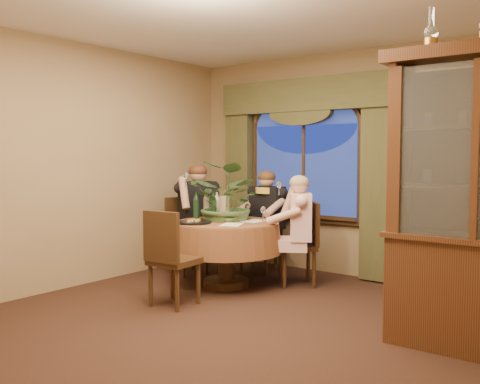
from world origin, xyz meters
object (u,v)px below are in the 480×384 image
Objects in this scene: wine_bottle_1 at (214,207)px; wine_bottle_3 at (218,205)px; oil_lamp_left at (431,29)px; chair_back at (188,236)px; person_back at (197,218)px; chair_front_left at (174,258)px; wine_bottle_4 at (206,204)px; person_pink at (301,232)px; wine_bottle_0 at (196,206)px; dining_table at (226,254)px; olive_bowl at (229,220)px; centerpiece_plant at (229,170)px; wine_bottle_2 at (217,206)px; chair_right at (297,244)px; chair_back_right at (259,235)px; stoneware_vase at (224,208)px; person_scarf at (267,221)px.

wine_bottle_3 is at bearing 113.75° from wine_bottle_1.
wine_bottle_1 is at bearing 170.89° from oil_lamp_left.
chair_back is 0.26m from person_back.
wine_bottle_4 is at bearing 110.00° from chair_front_left.
person_back reaches higher than wine_bottle_4.
wine_bottle_0 is at bearing 83.57° from person_pink.
dining_table is 1.34× the size of chair_back.
olive_bowl is 0.51× the size of wine_bottle_1.
chair_front_left is 0.68× the size of person_back.
oil_lamp_left is 2.81m from centerpiece_plant.
person_pink is 1.26m from wine_bottle_0.
person_pink is at bearing 32.76° from dining_table.
dining_table is 0.57m from wine_bottle_2.
dining_table is 3.26m from oil_lamp_left.
chair_back is 5.74× the size of olive_bowl.
chair_front_left is 2.91× the size of wine_bottle_2.
chair_back is 2.91× the size of wine_bottle_2.
chair_right is 1.00× the size of chair_back_right.
chair_front_left is 1.11m from stoneware_vase.
person_pink is at bearing 29.14° from wine_bottle_1.
centerpiece_plant is (-2.49, 0.59, -1.17)m from oil_lamp_left.
wine_bottle_2 is (-0.23, 0.06, 0.14)m from olive_bowl.
person_pink is 0.83m from olive_bowl.
stoneware_vase is 1.69× the size of olive_bowl.
chair_back_right is 0.94m from wine_bottle_2.
wine_bottle_2 is 1.00× the size of wine_bottle_4.
wine_bottle_0 is at bearing -149.58° from wine_bottle_2.
wine_bottle_1 is (0.65, -0.26, 0.44)m from chair_back.
oil_lamp_left reaches higher than wine_bottle_4.
chair_back is at bearing 168.72° from stoneware_vase.
centerpiece_plant is 5.90× the size of olive_bowl.
person_back is at bearing 155.52° from dining_table.
chair_right is at bearing 17.61° from person_pink.
oil_lamp_left is 0.26× the size of person_pink.
wine_bottle_3 is at bearing 176.01° from centerpiece_plant.
oil_lamp_left is 0.35× the size of chair_front_left.
person_pink is 1.47m from person_back.
wine_bottle_0 is at bearing -171.80° from olive_bowl.
person_back is (-1.37, -0.20, 0.22)m from chair_right.
wine_bottle_0 reaches higher than stoneware_vase.
person_back is at bearing 168.36° from chair_back.
wine_bottle_3 reaches higher than dining_table.
person_scarf reaches higher than chair_back_right.
chair_front_left is at bearing 91.60° from person_scarf.
olive_bowl is at bearing 90.24° from person_back.
chair_front_left is 2.91× the size of wine_bottle_3.
person_scarf reaches higher than olive_bowl.
wine_bottle_2 is (-0.79, -0.50, 0.44)m from chair_right.
chair_right is at bearing 150.60° from person_scarf.
oil_lamp_left reaches higher than wine_bottle_3.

